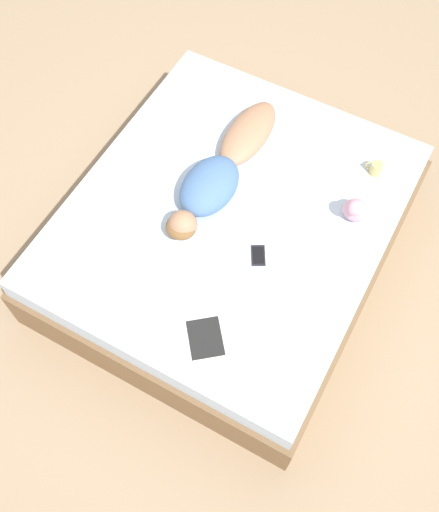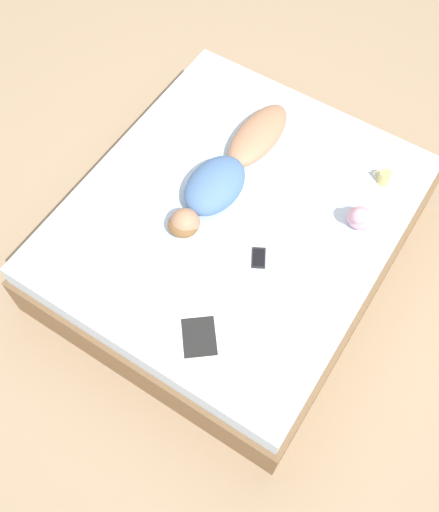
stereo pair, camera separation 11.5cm
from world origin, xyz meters
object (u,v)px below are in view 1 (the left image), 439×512
person (221,171)px  open_magazine (230,334)px  coffee_mug (376,168)px  cell_phone (258,255)px

person → open_magazine: (-0.54, 0.88, -0.08)m
person → open_magazine: size_ratio=1.89×
coffee_mug → person: bearing=31.8°
coffee_mug → cell_phone: bearing=67.4°
person → open_magazine: 1.03m
person → coffee_mug: person is taller
person → coffee_mug: (-0.82, -0.51, -0.04)m
person → cell_phone: bearing=141.3°
person → coffee_mug: 0.96m
coffee_mug → cell_phone: size_ratio=0.69×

